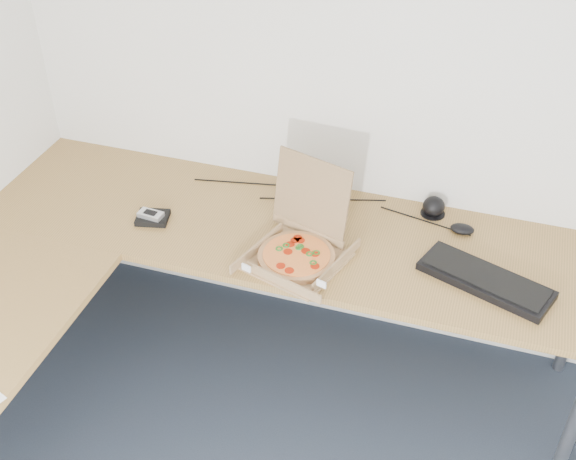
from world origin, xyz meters
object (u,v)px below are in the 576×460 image
(drinking_glass, at_px, (330,192))
(wallet, at_px, (153,218))
(keyboard, at_px, (485,280))
(pizza_box, at_px, (298,250))
(desk, at_px, (167,284))

(drinking_glass, height_order, wallet, drinking_glass)
(wallet, bearing_deg, keyboard, -12.12)
(drinking_glass, xyz_separation_m, wallet, (-0.66, -0.32, -0.05))
(wallet, bearing_deg, pizza_box, -17.68)
(desk, bearing_deg, drinking_glass, 54.58)
(pizza_box, relative_size, wallet, 2.99)
(pizza_box, xyz_separation_m, keyboard, (0.69, 0.07, -0.02))
(desk, height_order, drinking_glass, drinking_glass)
(drinking_glass, xyz_separation_m, keyboard, (0.67, -0.30, -0.05))
(pizza_box, distance_m, wallet, 0.64)
(desk, bearing_deg, pizza_box, 31.40)
(pizza_box, bearing_deg, desk, -131.43)
(drinking_glass, bearing_deg, wallet, -154.12)
(keyboard, bearing_deg, drinking_glass, 175.91)
(desk, bearing_deg, keyboard, 16.59)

